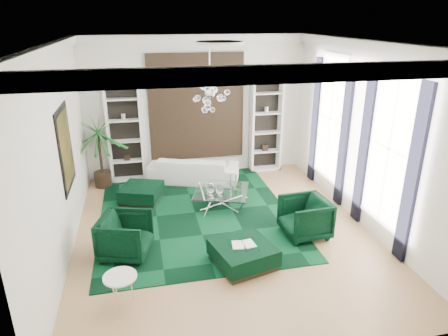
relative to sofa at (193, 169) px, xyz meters
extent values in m
cube|color=tan|center=(0.22, -2.84, -0.36)|extent=(6.00, 7.00, 0.02)
cube|color=white|center=(0.22, -2.84, 3.46)|extent=(6.00, 7.00, 0.02)
cube|color=silver|center=(0.22, 0.67, 1.55)|extent=(6.00, 0.02, 3.80)
cube|color=silver|center=(0.22, -6.35, 1.55)|extent=(6.00, 0.02, 3.80)
cube|color=silver|center=(-2.79, -2.84, 1.55)|extent=(0.02, 7.00, 3.80)
cube|color=silver|center=(3.23, -2.84, 1.55)|extent=(0.02, 7.00, 3.80)
cylinder|color=white|center=(0.22, -2.54, 3.42)|extent=(0.90, 0.90, 0.05)
cube|color=black|center=(0.22, 0.62, 1.55)|extent=(2.50, 0.06, 2.80)
cube|color=black|center=(-2.75, -2.24, 1.50)|extent=(0.04, 1.30, 1.60)
cube|color=white|center=(3.21, -3.74, 1.55)|extent=(0.03, 1.10, 2.90)
cube|color=black|center=(3.17, -4.52, 1.30)|extent=(0.07, 0.30, 3.25)
cube|color=black|center=(3.17, -2.96, 1.30)|extent=(0.07, 0.30, 3.25)
cube|color=white|center=(3.21, -1.34, 1.55)|extent=(0.03, 1.10, 2.90)
cube|color=black|center=(3.17, -2.12, 1.30)|extent=(0.07, 0.30, 3.25)
cube|color=black|center=(3.17, -0.56, 1.30)|extent=(0.07, 0.30, 3.25)
cube|color=black|center=(-0.25, -1.90, -0.34)|extent=(4.20, 5.00, 0.02)
imported|color=white|center=(0.00, 0.00, 0.00)|extent=(2.57, 1.68, 0.70)
imported|color=black|center=(-1.75, -3.31, 0.06)|extent=(1.11, 1.09, 0.81)
imported|color=black|center=(1.80, -3.34, 0.06)|extent=(0.94, 0.92, 0.81)
cube|color=black|center=(-1.41, -0.99, -0.15)|extent=(1.15, 1.15, 0.40)
cube|color=black|center=(0.31, -4.07, -0.15)|extent=(1.22, 1.22, 0.40)
cube|color=white|center=(0.31, -4.07, 0.07)|extent=(0.42, 0.28, 0.03)
cylinder|color=white|center=(-1.81, -4.70, -0.10)|extent=(0.54, 0.54, 0.50)
imported|color=#19591E|center=(0.73, -1.93, 0.18)|extent=(0.16, 0.14, 0.24)
camera|label=1|loc=(-1.34, -10.02, 3.88)|focal=32.00mm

